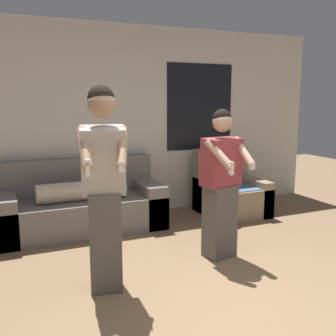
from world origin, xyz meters
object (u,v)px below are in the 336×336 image
Objects in this scene: person_left at (104,187)px; armchair at (230,193)px; person_right at (221,184)px; couch at (80,206)px.

armchair is at bearing 34.87° from person_left.
armchair is 1.74m from person_right.
person_right reaches higher than couch.
person_left is (-2.30, -1.60, 0.64)m from armchair.
person_right is at bearing -51.44° from couch.
person_right is at bearing -126.13° from armchair.
person_right is at bearing 10.97° from person_left.
person_left is 1.35m from person_right.
person_left is at bearing -94.01° from couch.
couch is 2.23× the size of armchair.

